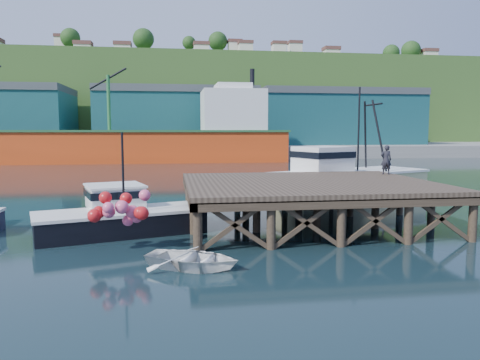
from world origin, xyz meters
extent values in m
plane|color=black|center=(0.00, 0.00, 0.00)|extent=(300.00, 300.00, 0.00)
cube|color=brown|center=(5.50, 0.00, 2.00)|extent=(12.00, 10.00, 0.25)
cube|color=#473828|center=(5.50, -4.85, 1.75)|extent=(12.00, 0.30, 0.35)
cylinder|color=#473828|center=(-0.20, -4.70, 0.80)|extent=(0.36, 0.36, 2.60)
cylinder|color=#473828|center=(11.20, -4.70, 0.80)|extent=(0.36, 0.36, 2.60)
cylinder|color=#473828|center=(-0.20, 4.70, 0.80)|extent=(0.36, 0.36, 2.60)
cylinder|color=#473828|center=(11.20, 4.70, 0.80)|extent=(0.36, 0.36, 2.60)
cube|color=gray|center=(0.00, 70.00, 1.00)|extent=(160.00, 40.00, 2.00)
cube|color=#1A5458|center=(0.00, 65.00, 6.50)|extent=(28.00, 16.00, 9.00)
cube|color=#1A5458|center=(30.00, 65.00, 6.50)|extent=(30.00, 16.00, 9.00)
cube|color=#E84715|center=(-12.00, 48.00, 2.20)|extent=(55.00, 9.50, 4.40)
cube|color=#26592D|center=(-12.00, 48.00, 4.50)|extent=(55.50, 10.00, 0.30)
cube|color=silver|center=(8.00, 48.00, 7.50)|extent=(9.00, 9.00, 6.00)
cube|color=silver|center=(8.00, 48.00, 10.80)|extent=(5.00, 7.00, 1.20)
cylinder|color=black|center=(11.00, 48.00, 12.50)|extent=(0.70, 0.70, 2.50)
cube|color=#2D511E|center=(0.00, 100.00, 11.00)|extent=(220.00, 50.00, 22.00)
cube|color=black|center=(-3.42, -1.11, 0.50)|extent=(7.67, 4.66, 1.00)
cube|color=silver|center=(-3.42, -1.11, 1.02)|extent=(7.83, 4.75, 0.13)
cube|color=silver|center=(-3.80, 0.13, 1.50)|extent=(2.99, 2.99, 1.00)
cube|color=black|center=(-3.80, 0.13, 1.72)|extent=(3.16, 3.16, 0.33)
cylinder|color=black|center=(-3.21, -1.80, 2.77)|extent=(0.10, 0.10, 3.55)
sphere|color=#E95583|center=(-3.67, -4.21, 1.22)|extent=(0.47, 0.47, 0.47)
sphere|color=#E95583|center=(-2.68, -3.99, 1.44)|extent=(0.47, 0.47, 0.47)
sphere|color=red|center=(-3.12, -4.54, 1.66)|extent=(0.47, 0.47, 0.47)
cube|color=#F0E89B|center=(10.74, 7.66, 0.90)|extent=(11.56, 7.69, 1.79)
cube|color=silver|center=(10.74, 7.66, 1.84)|extent=(11.82, 7.95, 0.15)
cube|color=silver|center=(8.26, 7.66, 2.69)|extent=(3.83, 3.72, 1.79)
cube|color=black|center=(8.26, 7.66, 3.08)|extent=(3.96, 3.85, 0.40)
cylinder|color=black|center=(11.24, 7.66, 4.48)|extent=(0.12, 0.12, 5.97)
imported|color=white|center=(-0.50, -6.80, 0.34)|extent=(3.94, 3.53, 0.67)
imported|color=black|center=(10.90, 2.78, 2.96)|extent=(0.67, 0.51, 1.66)
camera|label=1|loc=(-1.14, -22.19, 4.63)|focal=35.00mm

